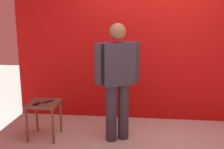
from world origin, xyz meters
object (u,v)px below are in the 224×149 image
standing_person (117,77)px  cell_phone (37,104)px  side_table (44,109)px  tv_remote (48,102)px

standing_person → cell_phone: (-1.20, -0.13, -0.42)m
side_table → tv_remote: 0.13m
standing_person → side_table: size_ratio=3.13×
standing_person → tv_remote: 1.15m
tv_remote → cell_phone: bearing=-103.1°
side_table → tv_remote: (0.06, 0.02, 0.11)m
standing_person → side_table: 1.25m
cell_phone → side_table: bearing=62.1°
side_table → standing_person: bearing=2.5°
side_table → cell_phone: 0.15m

